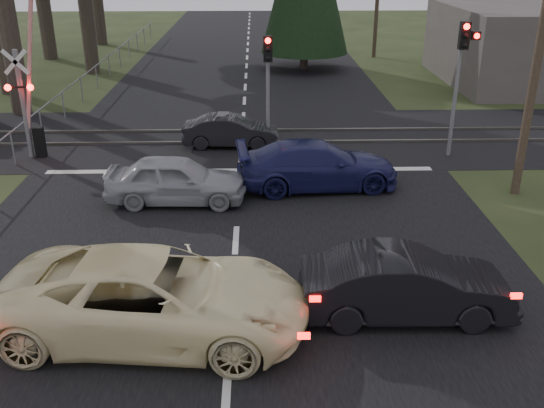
{
  "coord_description": "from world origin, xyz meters",
  "views": [
    {
      "loc": [
        0.56,
        -11.03,
        7.1
      ],
      "look_at": [
        0.92,
        2.33,
        1.3
      ],
      "focal_mm": 40.0,
      "sensor_mm": 36.0,
      "label": 1
    }
  ],
  "objects_px": {
    "cream_coupe": "(155,297)",
    "dark_car_far": "(231,131)",
    "dark_hatchback": "(406,285)",
    "traffic_signal_right": "(462,64)",
    "blue_sedan": "(317,165)",
    "crossing_signal": "(29,101)",
    "utility_pole_near": "(542,35)",
    "traffic_signal_center": "(268,73)",
    "silver_car": "(176,180)"
  },
  "relations": [
    {
      "from": "traffic_signal_center",
      "to": "blue_sedan",
      "type": "distance_m",
      "value": 4.75
    },
    {
      "from": "silver_car",
      "to": "dark_car_far",
      "type": "xyz_separation_m",
      "value": [
        1.42,
        5.29,
        -0.11
      ]
    },
    {
      "from": "traffic_signal_right",
      "to": "traffic_signal_center",
      "type": "distance_m",
      "value": 6.68
    },
    {
      "from": "traffic_signal_right",
      "to": "blue_sedan",
      "type": "bearing_deg",
      "value": -151.08
    },
    {
      "from": "cream_coupe",
      "to": "dark_car_far",
      "type": "bearing_deg",
      "value": 0.44
    },
    {
      "from": "utility_pole_near",
      "to": "dark_hatchback",
      "type": "relative_size",
      "value": 2.1
    },
    {
      "from": "utility_pole_near",
      "to": "dark_car_far",
      "type": "relative_size",
      "value": 2.53
    },
    {
      "from": "crossing_signal",
      "to": "dark_hatchback",
      "type": "bearing_deg",
      "value": -43.51
    },
    {
      "from": "crossing_signal",
      "to": "blue_sedan",
      "type": "xyz_separation_m",
      "value": [
        9.72,
        -3.13,
        -1.33
      ]
    },
    {
      "from": "dark_hatchback",
      "to": "dark_car_far",
      "type": "xyz_separation_m",
      "value": [
        -3.96,
        11.38,
        -0.12
      ]
    },
    {
      "from": "utility_pole_near",
      "to": "traffic_signal_center",
      "type": "bearing_deg",
      "value": 148.05
    },
    {
      "from": "traffic_signal_center",
      "to": "dark_hatchback",
      "type": "bearing_deg",
      "value": -77.06
    },
    {
      "from": "traffic_signal_right",
      "to": "utility_pole_near",
      "type": "bearing_deg",
      "value": -74.66
    },
    {
      "from": "dark_hatchback",
      "to": "traffic_signal_right",
      "type": "bearing_deg",
      "value": -21.17
    },
    {
      "from": "cream_coupe",
      "to": "dark_car_far",
      "type": "xyz_separation_m",
      "value": [
        1.05,
        11.87,
        -0.24
      ]
    },
    {
      "from": "crossing_signal",
      "to": "traffic_signal_center",
      "type": "distance_m",
      "value": 8.36
    },
    {
      "from": "cream_coupe",
      "to": "blue_sedan",
      "type": "relative_size",
      "value": 1.19
    },
    {
      "from": "crossing_signal",
      "to": "dark_hatchback",
      "type": "distance_m",
      "value": 15.02
    },
    {
      "from": "traffic_signal_center",
      "to": "utility_pole_near",
      "type": "height_order",
      "value": "utility_pole_near"
    },
    {
      "from": "dark_car_far",
      "to": "silver_car",
      "type": "bearing_deg",
      "value": 167.7
    },
    {
      "from": "traffic_signal_right",
      "to": "cream_coupe",
      "type": "relative_size",
      "value": 0.79
    },
    {
      "from": "traffic_signal_center",
      "to": "blue_sedan",
      "type": "xyz_separation_m",
      "value": [
        1.45,
        -4.02,
        -2.08
      ]
    },
    {
      "from": "dark_hatchback",
      "to": "blue_sedan",
      "type": "bearing_deg",
      "value": 9.44
    },
    {
      "from": "dark_hatchback",
      "to": "dark_car_far",
      "type": "height_order",
      "value": "dark_hatchback"
    },
    {
      "from": "utility_pole_near",
      "to": "blue_sedan",
      "type": "distance_m",
      "value": 7.28
    },
    {
      "from": "cream_coupe",
      "to": "dark_car_far",
      "type": "height_order",
      "value": "cream_coupe"
    },
    {
      "from": "traffic_signal_right",
      "to": "cream_coupe",
      "type": "bearing_deg",
      "value": -130.6
    },
    {
      "from": "crossing_signal",
      "to": "traffic_signal_right",
      "type": "xyz_separation_m",
      "value": [
        14.82,
        -0.31,
        1.26
      ]
    },
    {
      "from": "dark_hatchback",
      "to": "silver_car",
      "type": "bearing_deg",
      "value": 41.98
    },
    {
      "from": "silver_car",
      "to": "traffic_signal_right",
      "type": "bearing_deg",
      "value": -65.14
    },
    {
      "from": "dark_hatchback",
      "to": "utility_pole_near",
      "type": "bearing_deg",
      "value": -36.58
    },
    {
      "from": "crossing_signal",
      "to": "dark_hatchback",
      "type": "height_order",
      "value": "crossing_signal"
    },
    {
      "from": "utility_pole_near",
      "to": "blue_sedan",
      "type": "relative_size",
      "value": 1.8
    },
    {
      "from": "cream_coupe",
      "to": "silver_car",
      "type": "height_order",
      "value": "cream_coupe"
    },
    {
      "from": "traffic_signal_right",
      "to": "blue_sedan",
      "type": "xyz_separation_m",
      "value": [
        -5.1,
        -2.82,
        -2.59
      ]
    },
    {
      "from": "cream_coupe",
      "to": "crossing_signal",
      "type": "bearing_deg",
      "value": 33.92
    },
    {
      "from": "traffic_signal_right",
      "to": "utility_pole_near",
      "type": "distance_m",
      "value": 3.87
    },
    {
      "from": "traffic_signal_right",
      "to": "cream_coupe",
      "type": "height_order",
      "value": "traffic_signal_right"
    },
    {
      "from": "crossing_signal",
      "to": "cream_coupe",
      "type": "relative_size",
      "value": 1.17
    },
    {
      "from": "utility_pole_near",
      "to": "silver_car",
      "type": "xyz_separation_m",
      "value": [
        -10.31,
        -0.42,
        -4.03
      ]
    },
    {
      "from": "crossing_signal",
      "to": "cream_coupe",
      "type": "distance_m",
      "value": 12.33
    },
    {
      "from": "traffic_signal_right",
      "to": "utility_pole_near",
      "type": "height_order",
      "value": "utility_pole_near"
    },
    {
      "from": "crossing_signal",
      "to": "blue_sedan",
      "type": "bearing_deg",
      "value": -17.84
    },
    {
      "from": "crossing_signal",
      "to": "utility_pole_near",
      "type": "bearing_deg",
      "value": -13.5
    },
    {
      "from": "traffic_signal_center",
      "to": "silver_car",
      "type": "bearing_deg",
      "value": -118.84
    },
    {
      "from": "crossing_signal",
      "to": "silver_car",
      "type": "bearing_deg",
      "value": -37.57
    },
    {
      "from": "silver_car",
      "to": "dark_car_far",
      "type": "bearing_deg",
      "value": -12.79
    },
    {
      "from": "silver_car",
      "to": "dark_car_far",
      "type": "relative_size",
      "value": 1.15
    },
    {
      "from": "traffic_signal_center",
      "to": "blue_sedan",
      "type": "relative_size",
      "value": 0.82
    },
    {
      "from": "traffic_signal_right",
      "to": "utility_pole_near",
      "type": "xyz_separation_m",
      "value": [
        0.95,
        -3.47,
        1.41
      ]
    }
  ]
}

